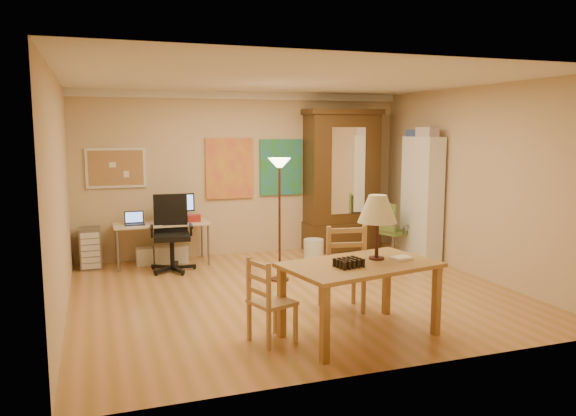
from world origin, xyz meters
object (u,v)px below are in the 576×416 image
object	(u,v)px
dining_table	(367,248)
bookshelf	(422,199)
computer_desk	(163,239)
office_chair_black	(172,251)
office_chair_green	(392,243)
armoire	(341,189)

from	to	relation	value
dining_table	bookshelf	world-z (taller)	bookshelf
computer_desk	bookshelf	world-z (taller)	bookshelf
computer_desk	bookshelf	size ratio (longest dim) A/B	0.73
computer_desk	office_chair_black	distance (m)	0.50
office_chair_green	armoire	bearing A→B (deg)	120.61
office_chair_green	bookshelf	world-z (taller)	bookshelf
office_chair_green	armoire	xyz separation A→B (m)	(-0.52, 0.88, 0.81)
office_chair_green	armoire	size ratio (longest dim) A/B	0.38
dining_table	bookshelf	xyz separation A→B (m)	(2.35, 2.68, 0.08)
office_chair_black	computer_desk	bearing A→B (deg)	97.70
office_chair_black	armoire	xyz separation A→B (m)	(3.01, 0.57, 0.76)
dining_table	office_chair_green	distance (m)	3.65
office_chair_black	dining_table	bearing A→B (deg)	-65.12
computer_desk	armoire	bearing A→B (deg)	1.60
office_chair_green	armoire	world-z (taller)	armoire
armoire	computer_desk	bearing A→B (deg)	-178.40
computer_desk	armoire	size ratio (longest dim) A/B	0.59
dining_table	armoire	size ratio (longest dim) A/B	0.69
dining_table	computer_desk	bearing A→B (deg)	112.87
computer_desk	bookshelf	bearing A→B (deg)	-15.41
office_chair_green	bookshelf	bearing A→B (deg)	-39.80
computer_desk	office_chair_black	xyz separation A→B (m)	(0.07, -0.48, -0.10)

